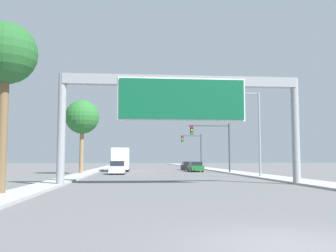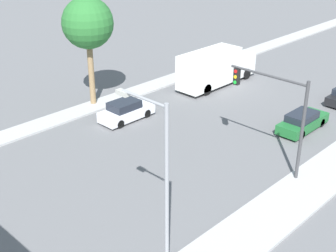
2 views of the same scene
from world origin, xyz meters
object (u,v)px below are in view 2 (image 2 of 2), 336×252
at_px(car_near_left, 126,111).
at_px(street_lamp_right, 160,177).
at_px(car_far_left, 303,122).
at_px(palm_tree_background, 88,24).
at_px(truck_box_primary, 215,67).
at_px(traffic_light_near_intersection, 278,106).

relative_size(car_near_left, street_lamp_right, 0.53).
bearing_deg(street_lamp_right, car_far_left, 99.66).
bearing_deg(street_lamp_right, palm_tree_background, 150.89).
height_order(car_far_left, car_near_left, car_near_left).
bearing_deg(car_near_left, street_lamp_right, -35.88).
bearing_deg(car_far_left, street_lamp_right, -80.34).
distance_m(truck_box_primary, street_lamp_right, 24.62).
xyz_separation_m(traffic_light_near_intersection, street_lamp_right, (1.41, -11.07, 0.66)).
distance_m(car_far_left, car_near_left, 13.03).
height_order(car_near_left, palm_tree_background, palm_tree_background).
height_order(car_near_left, truck_box_primary, truck_box_primary).
height_order(traffic_light_near_intersection, palm_tree_background, palm_tree_background).
relative_size(car_near_left, truck_box_primary, 0.50).
xyz_separation_m(car_near_left, traffic_light_near_intersection, (12.06, 1.33, 3.53)).
bearing_deg(traffic_light_near_intersection, truck_box_primary, 142.41).
relative_size(palm_tree_background, street_lamp_right, 1.06).
relative_size(truck_box_primary, traffic_light_near_intersection, 1.40).
distance_m(traffic_light_near_intersection, palm_tree_background, 16.48).
bearing_deg(palm_tree_background, street_lamp_right, -29.11).
height_order(car_near_left, street_lamp_right, street_lamp_right).
height_order(truck_box_primary, palm_tree_background, palm_tree_background).
bearing_deg(car_near_left, traffic_light_near_intersection, 6.30).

